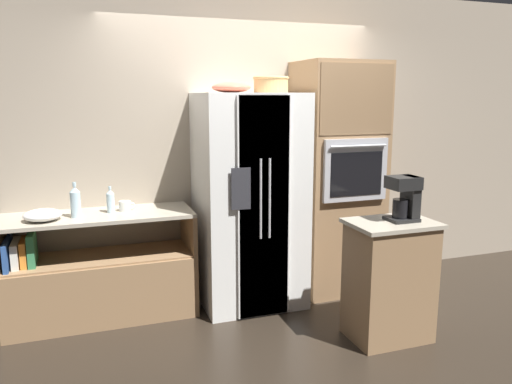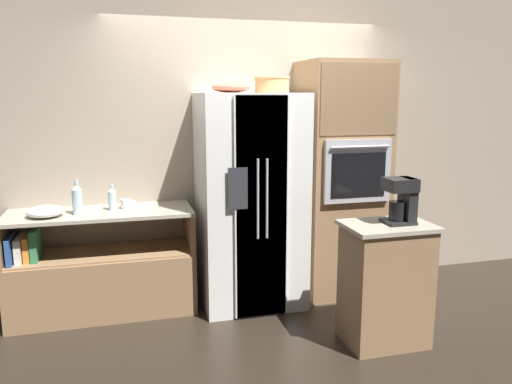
{
  "view_description": "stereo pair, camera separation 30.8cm",
  "coord_description": "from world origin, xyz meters",
  "px_view_note": "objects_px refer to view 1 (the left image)",
  "views": [
    {
      "loc": [
        -1.41,
        -4.0,
        1.83
      ],
      "look_at": [
        -0.03,
        -0.04,
        1.02
      ],
      "focal_mm": 35.0,
      "sensor_mm": 36.0,
      "label": 1
    },
    {
      "loc": [
        -1.12,
        -4.09,
        1.83
      ],
      "look_at": [
        -0.03,
        -0.04,
        1.02
      ],
      "focal_mm": 35.0,
      "sensor_mm": 36.0,
      "label": 2
    }
  ],
  "objects_px": {
    "bottle_short": "(75,202)",
    "coffee_maker": "(405,196)",
    "bottle_tall": "(111,201)",
    "wall_oven": "(337,178)",
    "refrigerator": "(250,201)",
    "fruit_bowl": "(231,88)",
    "wicker_basket": "(271,84)",
    "mixing_bowl": "(43,215)",
    "mug": "(125,206)"
  },
  "relations": [
    {
      "from": "refrigerator",
      "to": "bottle_tall",
      "type": "bearing_deg",
      "value": 174.37
    },
    {
      "from": "wicker_basket",
      "to": "bottle_tall",
      "type": "distance_m",
      "value": 1.65
    },
    {
      "from": "wicker_basket",
      "to": "mixing_bowl",
      "type": "xyz_separation_m",
      "value": [
        -1.86,
        0.03,
        -1.0
      ]
    },
    {
      "from": "bottle_short",
      "to": "mug",
      "type": "relative_size",
      "value": 2.16
    },
    {
      "from": "refrigerator",
      "to": "mug",
      "type": "distance_m",
      "value": 1.06
    },
    {
      "from": "fruit_bowl",
      "to": "coffee_maker",
      "type": "height_order",
      "value": "fruit_bowl"
    },
    {
      "from": "bottle_short",
      "to": "coffee_maker",
      "type": "bearing_deg",
      "value": -24.21
    },
    {
      "from": "fruit_bowl",
      "to": "mixing_bowl",
      "type": "distance_m",
      "value": 1.78
    },
    {
      "from": "refrigerator",
      "to": "fruit_bowl",
      "type": "height_order",
      "value": "fruit_bowl"
    },
    {
      "from": "mixing_bowl",
      "to": "bottle_tall",
      "type": "bearing_deg",
      "value": 11.71
    },
    {
      "from": "bottle_tall",
      "to": "refrigerator",
      "type": "bearing_deg",
      "value": -5.63
    },
    {
      "from": "bottle_tall",
      "to": "bottle_short",
      "type": "distance_m",
      "value": 0.28
    },
    {
      "from": "refrigerator",
      "to": "bottle_short",
      "type": "relative_size",
      "value": 6.56
    },
    {
      "from": "fruit_bowl",
      "to": "mixing_bowl",
      "type": "relative_size",
      "value": 1.12
    },
    {
      "from": "mug",
      "to": "wicker_basket",
      "type": "bearing_deg",
      "value": -7.69
    },
    {
      "from": "wicker_basket",
      "to": "coffee_maker",
      "type": "distance_m",
      "value": 1.46
    },
    {
      "from": "coffee_maker",
      "to": "mug",
      "type": "bearing_deg",
      "value": 149.03
    },
    {
      "from": "wall_oven",
      "to": "bottle_short",
      "type": "bearing_deg",
      "value": -179.37
    },
    {
      "from": "wicker_basket",
      "to": "bottle_short",
      "type": "height_order",
      "value": "wicker_basket"
    },
    {
      "from": "wall_oven",
      "to": "wicker_basket",
      "type": "xyz_separation_m",
      "value": [
        -0.7,
        -0.08,
        0.86
      ]
    },
    {
      "from": "refrigerator",
      "to": "bottle_short",
      "type": "xyz_separation_m",
      "value": [
        -1.43,
        0.03,
        0.09
      ]
    },
    {
      "from": "bottle_tall",
      "to": "mug",
      "type": "xyz_separation_m",
      "value": [
        0.12,
        0.03,
        -0.06
      ]
    },
    {
      "from": "refrigerator",
      "to": "fruit_bowl",
      "type": "xyz_separation_m",
      "value": [
        -0.18,
        -0.08,
        0.97
      ]
    },
    {
      "from": "wicker_basket",
      "to": "bottle_short",
      "type": "relative_size",
      "value": 1.08
    },
    {
      "from": "refrigerator",
      "to": "mug",
      "type": "relative_size",
      "value": 14.16
    },
    {
      "from": "wall_oven",
      "to": "fruit_bowl",
      "type": "bearing_deg",
      "value": -172.94
    },
    {
      "from": "bottle_tall",
      "to": "bottle_short",
      "type": "bearing_deg",
      "value": -162.16
    },
    {
      "from": "refrigerator",
      "to": "fruit_bowl",
      "type": "bearing_deg",
      "value": -156.71
    },
    {
      "from": "refrigerator",
      "to": "wall_oven",
      "type": "relative_size",
      "value": 0.87
    },
    {
      "from": "bottle_short",
      "to": "coffee_maker",
      "type": "xyz_separation_m",
      "value": [
        2.31,
        -1.04,
        0.09
      ]
    },
    {
      "from": "wall_oven",
      "to": "coffee_maker",
      "type": "xyz_separation_m",
      "value": [
        -0.01,
        -1.06,
        0.03
      ]
    },
    {
      "from": "fruit_bowl",
      "to": "bottle_tall",
      "type": "bearing_deg",
      "value": 168.89
    },
    {
      "from": "wicker_basket",
      "to": "mug",
      "type": "xyz_separation_m",
      "value": [
        -1.23,
        0.17,
        -1.0
      ]
    },
    {
      "from": "bottle_tall",
      "to": "bottle_short",
      "type": "xyz_separation_m",
      "value": [
        -0.27,
        -0.09,
        0.03
      ]
    },
    {
      "from": "bottle_tall",
      "to": "mixing_bowl",
      "type": "distance_m",
      "value": 0.53
    },
    {
      "from": "wicker_basket",
      "to": "mixing_bowl",
      "type": "height_order",
      "value": "wicker_basket"
    },
    {
      "from": "bottle_tall",
      "to": "coffee_maker",
      "type": "bearing_deg",
      "value": -28.87
    },
    {
      "from": "wicker_basket",
      "to": "bottle_short",
      "type": "xyz_separation_m",
      "value": [
        -1.62,
        0.05,
        -0.91
      ]
    },
    {
      "from": "fruit_bowl",
      "to": "bottle_short",
      "type": "relative_size",
      "value": 1.12
    },
    {
      "from": "wicker_basket",
      "to": "bottle_short",
      "type": "distance_m",
      "value": 1.86
    },
    {
      "from": "wall_oven",
      "to": "bottle_tall",
      "type": "xyz_separation_m",
      "value": [
        -2.05,
        0.06,
        -0.09
      ]
    },
    {
      "from": "refrigerator",
      "to": "mixing_bowl",
      "type": "bearing_deg",
      "value": 179.7
    },
    {
      "from": "bottle_short",
      "to": "refrigerator",
      "type": "bearing_deg",
      "value": -1.13
    },
    {
      "from": "bottle_short",
      "to": "mug",
      "type": "xyz_separation_m",
      "value": [
        0.39,
        0.11,
        -0.09
      ]
    },
    {
      "from": "wicker_basket",
      "to": "refrigerator",
      "type": "bearing_deg",
      "value": 172.91
    },
    {
      "from": "fruit_bowl",
      "to": "bottle_tall",
      "type": "xyz_separation_m",
      "value": [
        -0.98,
        0.19,
        -0.91
      ]
    },
    {
      "from": "bottle_tall",
      "to": "bottle_short",
      "type": "height_order",
      "value": "bottle_short"
    },
    {
      "from": "wicker_basket",
      "to": "fruit_bowl",
      "type": "bearing_deg",
      "value": -171.46
    },
    {
      "from": "refrigerator",
      "to": "bottle_tall",
      "type": "distance_m",
      "value": 1.17
    },
    {
      "from": "bottle_tall",
      "to": "fruit_bowl",
      "type": "bearing_deg",
      "value": -11.11
    }
  ]
}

